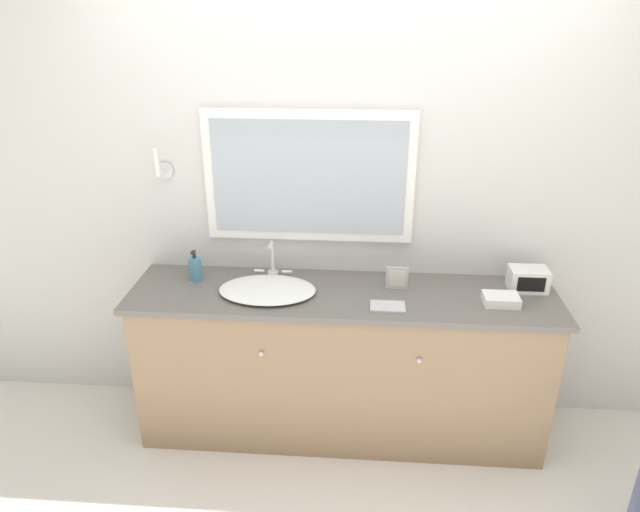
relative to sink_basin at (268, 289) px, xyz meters
name	(u,v)px	position (x,y,z in m)	size (l,w,h in m)	color
ground_plane	(337,464)	(0.38, -0.27, -0.87)	(14.00, 14.00, 0.00)	silver
wall_back	(345,194)	(0.37, 0.32, 0.41)	(8.00, 0.18, 2.55)	silver
vanity_counter	(341,363)	(0.38, 0.02, -0.44)	(2.17, 0.54, 0.85)	#937556
sink_basin	(268,289)	(0.00, 0.00, 0.00)	(0.49, 0.39, 0.21)	white
soap_bottle	(195,268)	(-0.40, 0.12, 0.05)	(0.07, 0.07, 0.17)	teal
appliance_box	(528,279)	(1.32, 0.13, 0.04)	(0.19, 0.13, 0.12)	white
picture_frame	(397,278)	(0.65, 0.09, 0.04)	(0.11, 0.01, 0.12)	#B2B2B7
hand_towel_near_sink	(501,300)	(1.15, -0.04, 0.00)	(0.17, 0.12, 0.05)	white
metal_tray	(388,306)	(0.60, -0.12, -0.01)	(0.17, 0.11, 0.01)	silver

